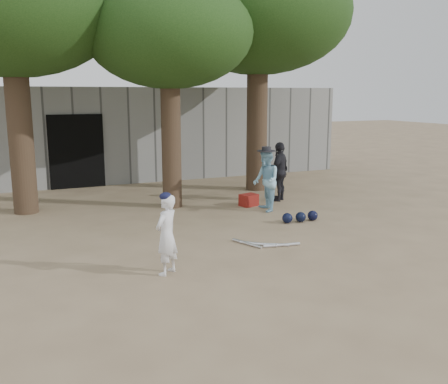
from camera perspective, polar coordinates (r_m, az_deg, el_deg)
name	(u,v)px	position (r m, az deg, el deg)	size (l,w,h in m)	color
ground	(216,259)	(8.65, -0.95, -7.68)	(70.00, 70.00, 0.00)	#937C5E
boy_player	(167,235)	(7.83, -6.59, -4.88)	(0.47, 0.31, 1.28)	white
spectator_blue	(266,181)	(12.00, 4.81, 1.30)	(0.73, 0.57, 1.49)	#8FC4DD
spectator_dark	(280,172)	(13.23, 6.39, 2.34)	(0.91, 0.38, 1.56)	black
red_bag	(249,200)	(12.64, 2.85, -0.92)	(0.42, 0.32, 0.30)	maroon
back_building	(101,131)	(18.20, -13.89, 6.77)	(16.00, 5.24, 3.00)	gray
helmet_row	(300,217)	(11.18, 8.71, -2.83)	(0.87, 0.27, 0.23)	black
bat_pile	(264,244)	(9.41, 4.61, -5.97)	(1.05, 0.80, 0.06)	silver
tree_row	(164,17)	(13.29, -6.86, 19.27)	(11.40, 5.80, 6.69)	brown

